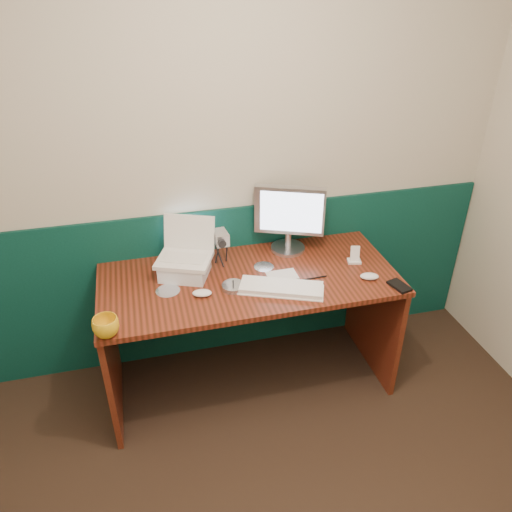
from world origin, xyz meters
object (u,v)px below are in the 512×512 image
object	(u,v)px
mug	(106,327)
laptop	(183,243)
camcorder	(221,250)
desk	(250,332)
keyboard	(281,288)
monitor	(289,219)

from	to	relation	value
mug	laptop	bearing A→B (deg)	45.56
camcorder	desk	bearing A→B (deg)	-62.36
mug	camcorder	bearing A→B (deg)	37.95
laptop	keyboard	distance (m)	0.57
monitor	keyboard	bearing A→B (deg)	-89.22
mug	camcorder	xyz separation A→B (m)	(0.62, 0.49, 0.04)
mug	desk	bearing A→B (deg)	22.73
mug	camcorder	world-z (taller)	camcorder
desk	mug	bearing A→B (deg)	-157.27
laptop	monitor	size ratio (longest dim) A/B	0.71
desk	keyboard	distance (m)	0.44
monitor	camcorder	world-z (taller)	monitor
desk	mug	xyz separation A→B (m)	(-0.74, -0.31, 0.42)
desk	laptop	size ratio (longest dim) A/B	5.69
desk	monitor	world-z (taller)	monitor
mug	keyboard	bearing A→B (deg)	9.76
desk	keyboard	size ratio (longest dim) A/B	3.76
laptop	monitor	bearing A→B (deg)	34.47
desk	camcorder	xyz separation A→B (m)	(-0.12, 0.18, 0.47)
desk	mug	size ratio (longest dim) A/B	13.30
desk	camcorder	size ratio (longest dim) A/B	8.81
keyboard	camcorder	size ratio (longest dim) A/B	2.35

